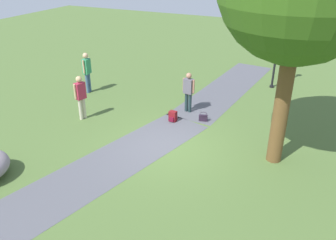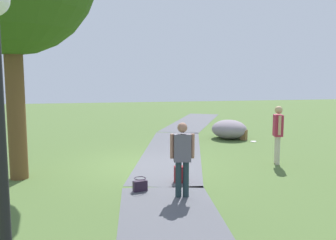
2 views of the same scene
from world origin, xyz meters
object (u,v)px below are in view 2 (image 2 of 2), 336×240
backpack_by_boulder (244,135)px  frisbee_on_grass (253,141)px  handbag_on_grass (140,185)px  lamp_post (0,138)px  lawn_boulder (229,129)px  passerby_on_path (278,131)px  spare_backpack_on_lawn (180,175)px  woman_with_handbag (182,154)px

backpack_by_boulder → frisbee_on_grass: bearing=-153.4°
frisbee_on_grass → handbag_on_grass: bearing=135.8°
lamp_post → backpack_by_boulder: (10.35, -6.55, -1.90)m
lawn_boulder → passerby_on_path: size_ratio=0.98×
lamp_post → passerby_on_path: lamp_post is taller
passerby_on_path → handbag_on_grass: (-1.75, 4.24, -0.85)m
passerby_on_path → frisbee_on_grass: passerby_on_path is taller
lamp_post → frisbee_on_grass: lamp_post is taller
lamp_post → passerby_on_path: size_ratio=1.97×
handbag_on_grass → lamp_post: bearing=159.9°
spare_backpack_on_lawn → frisbee_on_grass: size_ratio=1.81×
lawn_boulder → handbag_on_grass: 7.48m
passerby_on_path → backpack_by_boulder: 4.01m
handbag_on_grass → spare_backpack_on_lawn: size_ratio=0.85×
lawn_boulder → woman_with_handbag: size_ratio=1.03×
lamp_post → spare_backpack_on_lawn: lamp_post is taller
passerby_on_path → frisbee_on_grass: (3.45, -0.81, -0.98)m
backpack_by_boulder → frisbee_on_grass: size_ratio=1.81×
woman_with_handbag → spare_backpack_on_lawn: (1.05, -0.19, -0.74)m
handbag_on_grass → frisbee_on_grass: handbag_on_grass is taller
handbag_on_grass → backpack_by_boulder: size_ratio=0.85×
backpack_by_boulder → frisbee_on_grass: backpack_by_boulder is taller
lawn_boulder → backpack_by_boulder: lawn_boulder is taller
lawn_boulder → woman_with_handbag: woman_with_handbag is taller
lamp_post → passerby_on_path: 8.86m
handbag_on_grass → spare_backpack_on_lawn: (0.50, -1.04, 0.05)m
lamp_post → handbag_on_grass: bearing=-20.1°
lamp_post → handbag_on_grass: lamp_post is taller
lawn_boulder → frisbee_on_grass: lawn_boulder is taller
lawn_boulder → woman_with_handbag: 7.52m
lamp_post → backpack_by_boulder: 12.40m
lamp_post → woman_with_handbag: bearing=-31.6°
spare_backpack_on_lawn → frisbee_on_grass: spare_backpack_on_lawn is taller
handbag_on_grass → spare_backpack_on_lawn: 1.15m
woman_with_handbag → passerby_on_path: 4.11m
lawn_boulder → woman_with_handbag: bearing=151.9°
lamp_post → lawn_boulder: size_ratio=2.02×
lamp_post → woman_with_handbag: 5.03m
frisbee_on_grass → backpack_by_boulder: bearing=26.6°
backpack_by_boulder → spare_backpack_on_lawn: (-5.14, 3.80, 0.00)m
woman_with_handbag → frisbee_on_grass: size_ratio=7.30×
lawn_boulder → spare_backpack_on_lawn: (-5.57, 3.34, -0.19)m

